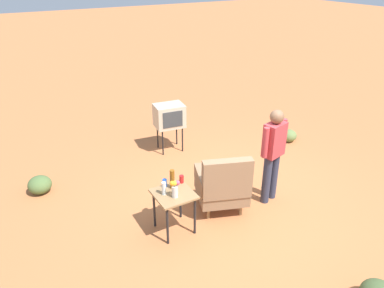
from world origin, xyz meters
TOP-DOWN VIEW (x-y plane):
  - ground_plane at (0.00, 0.00)m, footprint 60.00×60.00m
  - armchair at (0.30, 0.06)m, footprint 0.98×1.00m
  - side_table at (1.19, 0.10)m, footprint 0.56×0.56m
  - tv_on_stand at (0.05, -2.31)m, footprint 0.65×0.51m
  - person_standing at (-0.57, 0.19)m, footprint 0.56×0.30m
  - soda_can_blue at (1.23, -0.12)m, footprint 0.07×0.07m
  - soda_can_red at (0.96, -0.09)m, footprint 0.07×0.07m
  - bottle_tall_amber at (1.14, -0.03)m, footprint 0.07×0.07m
  - bottle_short_clear at (1.32, 0.05)m, footprint 0.06×0.06m
  - flower_vase at (1.22, 0.19)m, footprint 0.14×0.10m
  - shrub_near at (-2.47, -1.34)m, footprint 0.36×0.36m
  - shrub_lone at (2.79, -1.97)m, footprint 0.41×0.41m

SIDE VIEW (x-z plane):
  - ground_plane at x=0.00m, z-range 0.00..0.00m
  - shrub_near at x=-2.47m, z-range 0.00..0.28m
  - shrub_lone at x=2.79m, z-range 0.00..0.31m
  - armchair at x=0.30m, z-range -0.03..1.03m
  - side_table at x=1.19m, z-range 0.23..0.90m
  - soda_can_blue at x=1.23m, z-range 0.67..0.79m
  - soda_can_red at x=0.96m, z-range 0.67..0.79m
  - bottle_short_clear at x=1.32m, z-range 0.67..0.87m
  - tv_on_stand at x=0.05m, z-range 0.27..1.30m
  - flower_vase at x=1.22m, z-range 0.68..0.95m
  - bottle_tall_amber at x=1.14m, z-range 0.67..0.97m
  - person_standing at x=-0.57m, z-range 0.12..1.76m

